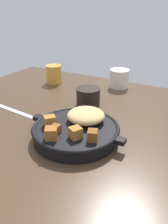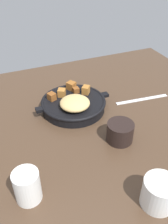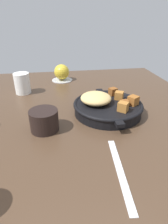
# 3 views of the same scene
# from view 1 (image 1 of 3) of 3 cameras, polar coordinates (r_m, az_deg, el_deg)

# --- Properties ---
(ground_plane) EXTENTS (1.17, 0.93, 0.02)m
(ground_plane) POSITION_cam_1_polar(r_m,az_deg,el_deg) (0.71, -1.06, -3.95)
(ground_plane) COLOR #473323
(cast_iron_skillet) EXTENTS (0.28, 0.24, 0.07)m
(cast_iron_skillet) POSITION_cam_1_polar(r_m,az_deg,el_deg) (0.63, -1.81, -4.24)
(cast_iron_skillet) COLOR black
(cast_iron_skillet) RESTS_ON ground_plane
(butter_knife) EXTENTS (0.22, 0.04, 0.00)m
(butter_knife) POSITION_cam_1_polar(r_m,az_deg,el_deg) (0.83, -16.85, 0.30)
(butter_knife) COLOR silver
(butter_knife) RESTS_ON ground_plane
(juice_glass_amber) EXTENTS (0.07, 0.07, 0.08)m
(juice_glass_amber) POSITION_cam_1_polar(r_m,az_deg,el_deg) (1.07, -7.48, 9.27)
(juice_glass_amber) COLOR gold
(juice_glass_amber) RESTS_ON ground_plane
(coffee_mug_dark) EXTENTS (0.08, 0.08, 0.06)m
(coffee_mug_dark) POSITION_cam_1_polar(r_m,az_deg,el_deg) (0.83, 1.04, 3.78)
(coffee_mug_dark) COLOR black
(coffee_mug_dark) RESTS_ON ground_plane
(ceramic_mug_white) EXTENTS (0.08, 0.08, 0.08)m
(ceramic_mug_white) POSITION_cam_1_polar(r_m,az_deg,el_deg) (1.02, 8.72, 8.21)
(ceramic_mug_white) COLOR silver
(ceramic_mug_white) RESTS_ON ground_plane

